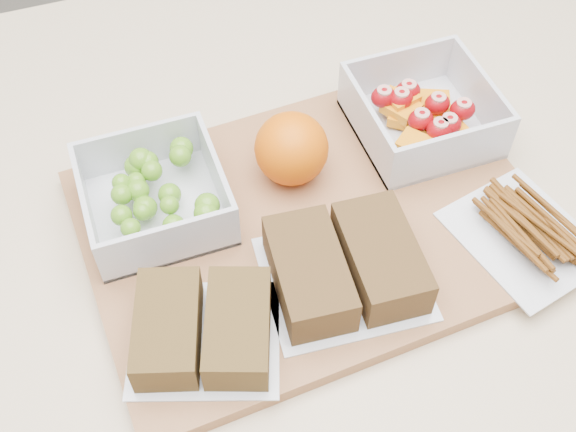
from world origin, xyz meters
The scene contains 8 objects.
counter centered at (0.00, 0.00, 0.45)m, with size 1.20×0.90×0.90m, color beige.
cutting_board centered at (0.02, 0.01, 0.91)m, with size 0.42×0.30×0.02m, color #9C6840.
grape_container centered at (-0.11, 0.07, 0.94)m, with size 0.13×0.13×0.05m.
fruit_container centered at (0.17, 0.08, 0.94)m, with size 0.13×0.13×0.06m.
orange centered at (0.02, 0.07, 0.95)m, with size 0.07×0.07×0.07m, color #EC6205.
sandwich_bag_left centered at (-0.11, -0.08, 0.93)m, with size 0.15×0.14×0.04m.
sandwich_bag_center centered at (0.02, -0.06, 0.94)m, with size 0.15×0.14×0.04m.
pretzel_bag centered at (0.20, -0.07, 0.93)m, with size 0.13×0.15×0.03m.
Camera 1 is at (-0.14, -0.37, 1.46)m, focal length 45.00 mm.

